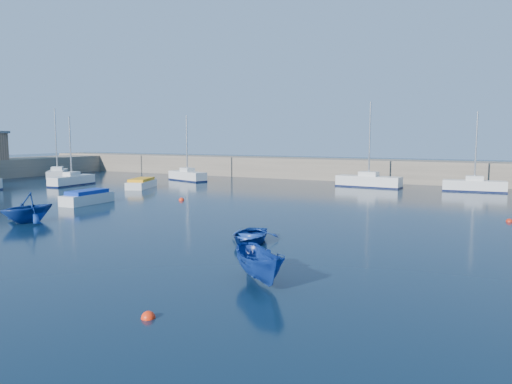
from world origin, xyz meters
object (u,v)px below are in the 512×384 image
at_px(sailboat_3, 72,180).
at_px(sailboat_4, 57,174).
at_px(dinghy_center, 250,236).
at_px(dinghy_right, 260,266).
at_px(sailboat_7, 474,185).
at_px(sailboat_6, 369,181).
at_px(motorboat_2, 142,183).
at_px(motorboat_1, 87,197).
at_px(dinghy_left, 27,208).
at_px(sailboat_5, 187,176).

xyz_separation_m(sailboat_3, sailboat_4, (-8.80, 5.68, 0.00)).
distance_m(dinghy_center, dinghy_right, 7.05).
xyz_separation_m(sailboat_7, dinghy_center, (-8.51, -31.22, -0.25)).
height_order(dinghy_center, dinghy_right, dinghy_right).
bearing_deg(dinghy_center, dinghy_right, -72.94).
xyz_separation_m(dinghy_center, dinghy_right, (3.65, -6.02, 0.31)).
xyz_separation_m(sailboat_6, dinghy_right, (5.55, -36.72, 0.02)).
bearing_deg(motorboat_2, sailboat_4, 145.51).
xyz_separation_m(sailboat_7, dinghy_right, (-4.86, -37.24, 0.06)).
height_order(sailboat_7, motorboat_1, sailboat_7).
height_order(sailboat_3, motorboat_2, sailboat_3).
height_order(sailboat_3, sailboat_4, sailboat_4).
bearing_deg(sailboat_3, dinghy_left, -52.87).
relative_size(sailboat_6, dinghy_center, 2.53).
bearing_deg(sailboat_5, motorboat_1, -146.34).
bearing_deg(dinghy_center, sailboat_4, 136.31).
bearing_deg(motorboat_1, dinghy_center, -22.61).
bearing_deg(motorboat_1, sailboat_5, 101.27).
relative_size(motorboat_1, dinghy_center, 1.30).
height_order(sailboat_4, motorboat_1, sailboat_4).
relative_size(sailboat_3, sailboat_7, 0.97).
height_order(sailboat_3, dinghy_center, sailboat_3).
distance_m(sailboat_5, sailboat_7, 32.34).
bearing_deg(sailboat_7, dinghy_center, 159.62).
bearing_deg(sailboat_6, motorboat_1, 148.79).
relative_size(sailboat_4, motorboat_1, 1.93).
distance_m(sailboat_4, sailboat_7, 49.65).
relative_size(sailboat_5, sailboat_6, 0.87).
relative_size(sailboat_5, dinghy_left, 2.20).
xyz_separation_m(motorboat_1, dinghy_left, (3.21, -8.11, 0.42)).
bearing_deg(motorboat_1, dinghy_left, -70.43).
bearing_deg(dinghy_right, sailboat_3, 99.95).
bearing_deg(sailboat_7, dinghy_right, 167.43).
bearing_deg(sailboat_5, dinghy_right, -120.84).
bearing_deg(dinghy_right, sailboat_5, 82.09).
bearing_deg(sailboat_6, sailboat_5, 101.27).
distance_m(sailboat_4, dinghy_left, 34.59).
bearing_deg(dinghy_left, sailboat_5, 110.44).
distance_m(sailboat_5, motorboat_2, 9.39).
relative_size(motorboat_2, dinghy_left, 1.48).
height_order(sailboat_4, sailboat_6, sailboat_6).
distance_m(motorboat_1, dinghy_left, 8.74).
bearing_deg(dinghy_center, sailboat_3, 137.27).
height_order(sailboat_5, dinghy_left, sailboat_5).
bearing_deg(dinghy_center, dinghy_left, 169.78).
xyz_separation_m(sailboat_7, motorboat_2, (-31.45, -12.58, -0.13)).
relative_size(sailboat_3, sailboat_5, 0.96).
bearing_deg(sailboat_3, sailboat_5, 49.26).
xyz_separation_m(sailboat_6, dinghy_left, (-13.62, -31.77, 0.29)).
xyz_separation_m(sailboat_4, motorboat_1, (21.71, -15.87, -0.07)).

